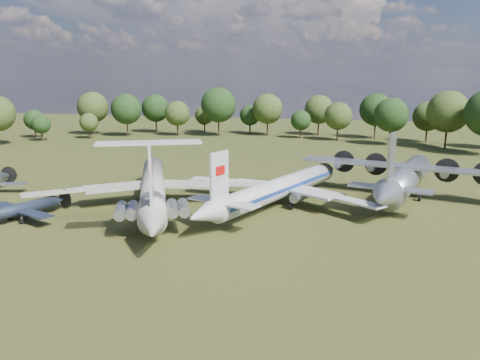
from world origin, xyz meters
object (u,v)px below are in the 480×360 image
(an12_transport, at_px, (405,182))
(small_prop_west, at_px, (17,213))
(person_on_il62, at_px, (152,191))
(il62_airliner, at_px, (153,192))
(tu104_jet, at_px, (280,192))

(an12_transport, relative_size, small_prop_west, 2.32)
(small_prop_west, bearing_deg, person_on_il62, 18.72)
(small_prop_west, xyz_separation_m, person_on_il62, (19.11, -0.69, 4.20))
(il62_airliner, distance_m, small_prop_west, 17.62)
(an12_transport, height_order, small_prop_west, an12_transport)
(il62_airliner, distance_m, person_on_il62, 12.93)
(an12_transport, bearing_deg, small_prop_west, -138.21)
(tu104_jet, relative_size, small_prop_west, 2.58)
(an12_transport, bearing_deg, person_on_il62, -124.64)
(il62_airliner, xyz_separation_m, small_prop_west, (-13.93, -10.73, -1.07))
(tu104_jet, xyz_separation_m, small_prop_west, (-31.31, -15.76, -0.88))
(il62_airliner, height_order, person_on_il62, person_on_il62)
(il62_airliner, height_order, small_prop_west, il62_airliner)
(il62_airliner, height_order, tu104_jet, il62_airliner)
(tu104_jet, bearing_deg, small_prop_west, -132.43)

